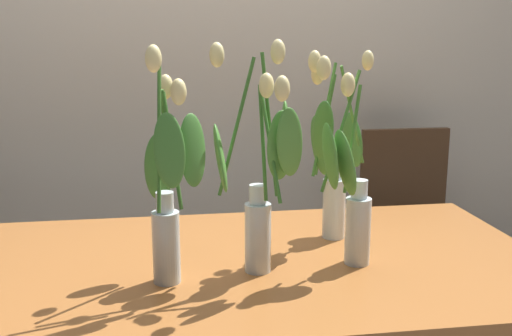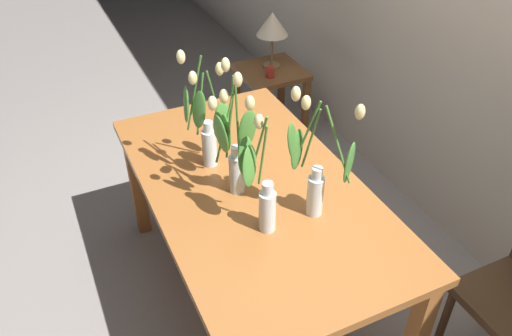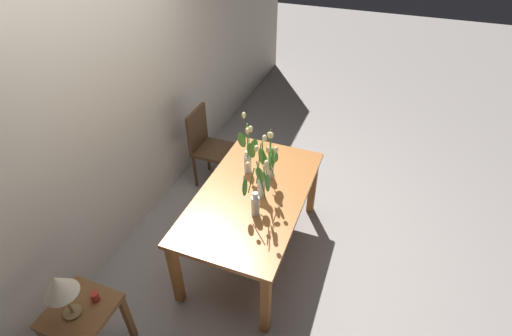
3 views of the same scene
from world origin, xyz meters
TOP-DOWN VIEW (x-y plane):
  - room_wall_rear at (0.00, 1.30)m, footprint 9.00×0.10m
  - dining_table at (0.00, 0.00)m, footprint 1.60×0.90m
  - tulip_vase_0 at (0.01, -0.10)m, footprint 0.23×0.19m
  - tulip_vase_1 at (0.26, 0.14)m, footprint 0.24×0.27m
  - tulip_vase_2 at (0.25, -0.08)m, footprint 0.16×0.13m
  - tulip_vase_3 at (-0.23, -0.13)m, footprint 0.16×0.22m
  - dining_chair at (0.84, 0.89)m, footprint 0.40×0.40m

SIDE VIEW (x-z plane):
  - dining_chair at x=0.84m, z-range 0.06..0.99m
  - dining_table at x=0.00m, z-range 0.28..1.02m
  - tulip_vase_2 at x=0.25m, z-range 0.64..1.19m
  - tulip_vase_1 at x=0.26m, z-range 0.67..1.23m
  - tulip_vase_3 at x=-0.23m, z-range 0.66..1.24m
  - tulip_vase_0 at x=0.01m, z-range 0.68..1.27m
  - room_wall_rear at x=0.00m, z-range 0.00..2.70m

